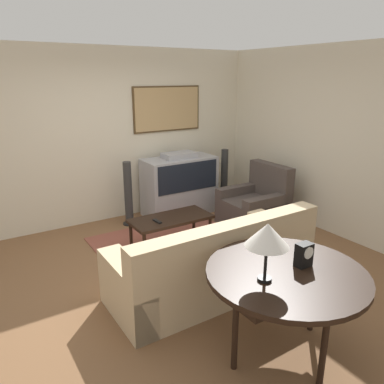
% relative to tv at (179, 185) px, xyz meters
% --- Properties ---
extents(ground_plane, '(12.00, 12.00, 0.00)m').
position_rel_tv_xyz_m(ground_plane, '(-1.11, -1.70, -0.50)').
color(ground_plane, brown).
extents(wall_back, '(12.00, 0.10, 2.70)m').
position_rel_tv_xyz_m(wall_back, '(-1.09, 0.42, 0.86)').
color(wall_back, beige).
rests_on(wall_back, ground_plane).
extents(wall_right, '(0.06, 12.00, 2.70)m').
position_rel_tv_xyz_m(wall_right, '(1.52, -1.70, 0.85)').
color(wall_right, beige).
rests_on(wall_right, ground_plane).
extents(area_rug, '(1.97, 1.74, 0.01)m').
position_rel_tv_xyz_m(area_rug, '(-0.75, -1.07, -0.49)').
color(area_rug, brown).
rests_on(area_rug, ground_plane).
extents(tv, '(1.22, 0.58, 1.06)m').
position_rel_tv_xyz_m(tv, '(0.00, 0.00, 0.00)').
color(tv, '#9E9EA3').
rests_on(tv, ground_plane).
extents(couch, '(2.24, 0.90, 0.89)m').
position_rel_tv_xyz_m(couch, '(-0.93, -2.32, -0.18)').
color(couch, '#CCB289').
rests_on(couch, ground_plane).
extents(armchair, '(0.88, 0.84, 0.94)m').
position_rel_tv_xyz_m(armchair, '(0.76, -1.07, -0.20)').
color(armchair, '#473D38').
rests_on(armchair, ground_plane).
extents(coffee_table, '(1.09, 0.51, 0.45)m').
position_rel_tv_xyz_m(coffee_table, '(-0.80, -1.13, -0.10)').
color(coffee_table, black).
rests_on(coffee_table, ground_plane).
extents(console_table, '(1.29, 1.29, 0.78)m').
position_rel_tv_xyz_m(console_table, '(-1.01, -3.40, 0.22)').
color(console_table, black).
rests_on(console_table, ground_plane).
extents(table_lamp, '(0.33, 0.33, 0.46)m').
position_rel_tv_xyz_m(table_lamp, '(-1.25, -3.41, 0.65)').
color(table_lamp, black).
rests_on(table_lamp, console_table).
extents(mantel_clock, '(0.13, 0.10, 0.20)m').
position_rel_tv_xyz_m(mantel_clock, '(-0.83, -3.41, 0.38)').
color(mantel_clock, black).
rests_on(mantel_clock, console_table).
extents(remote, '(0.06, 0.16, 0.02)m').
position_rel_tv_xyz_m(remote, '(-1.03, -1.18, -0.04)').
color(remote, black).
rests_on(remote, coffee_table).
extents(speaker_tower_left, '(0.21, 0.21, 1.01)m').
position_rel_tv_xyz_m(speaker_tower_left, '(-0.94, -0.01, -0.02)').
color(speaker_tower_left, black).
rests_on(speaker_tower_left, ground_plane).
extents(speaker_tower_right, '(0.21, 0.21, 1.01)m').
position_rel_tv_xyz_m(speaker_tower_right, '(0.94, -0.01, -0.02)').
color(speaker_tower_right, black).
rests_on(speaker_tower_right, ground_plane).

